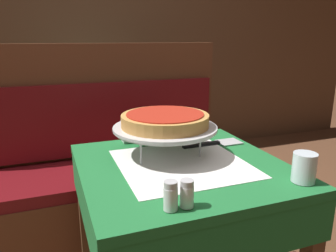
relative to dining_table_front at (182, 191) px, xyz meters
name	(u,v)px	position (x,y,z in m)	size (l,w,h in m)	color
dining_table_front	(182,191)	(0.00, 0.00, 0.00)	(0.69, 0.69, 0.73)	#1E6B33
dining_table_rear	(93,105)	(-0.08, 1.62, 0.01)	(0.71, 0.71, 0.74)	#1E6B33
booth_bench	(111,188)	(-0.13, 0.70, -0.29)	(1.37, 0.48, 1.12)	brown
back_wall_panel	(90,31)	(0.00, 2.14, 0.58)	(6.00, 0.04, 2.40)	brown
pizza_pan_stand	(165,129)	(-0.03, 0.10, 0.21)	(0.38, 0.38, 0.11)	#ADADB2
deep_dish_pizza	(165,120)	(-0.03, 0.10, 0.24)	(0.32, 0.32, 0.05)	#C68E47
pizza_server	(213,143)	(0.20, 0.14, 0.11)	(0.25, 0.08, 0.01)	#BCBCC1
water_glass_near	(304,167)	(0.28, -0.27, 0.15)	(0.07, 0.07, 0.09)	silver
salt_shaker	(171,196)	(-0.15, -0.28, 0.15)	(0.04, 0.04, 0.08)	silver
pepper_shaker	(187,194)	(-0.11, -0.28, 0.15)	(0.04, 0.04, 0.07)	silver
napkin_holder	(134,131)	(-0.09, 0.30, 0.15)	(0.10, 0.05, 0.09)	#B2B2B7
condiment_caddy	(101,87)	(-0.03, 1.55, 0.16)	(0.15, 0.15, 0.17)	black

